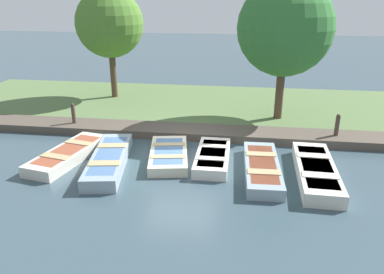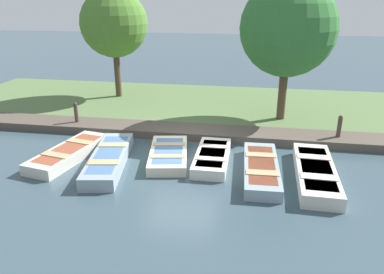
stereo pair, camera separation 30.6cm
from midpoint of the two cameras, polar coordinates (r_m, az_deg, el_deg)
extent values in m
plane|color=#384C56|center=(12.73, -1.05, -2.22)|extent=(80.00, 80.00, 0.00)
cube|color=#567042|center=(17.35, 1.99, 4.51)|extent=(8.00, 24.00, 0.19)
cube|color=#51473D|center=(14.13, 0.13, 0.83)|extent=(1.27, 16.67, 0.29)
cube|color=beige|center=(12.76, -17.55, -2.35)|extent=(3.31, 1.66, 0.35)
cube|color=#994C33|center=(12.70, -17.63, -1.69)|extent=(2.71, 1.32, 0.03)
cube|color=tan|center=(12.27, -19.35, -2.57)|extent=(0.50, 1.01, 0.03)
cube|color=tan|center=(13.12, -16.05, -0.65)|extent=(0.50, 1.01, 0.03)
cube|color=#8C9EA8|center=(11.94, -11.83, -3.30)|extent=(3.70, 1.58, 0.39)
cube|color=#4C709E|center=(11.87, -11.89, -2.52)|extent=(3.02, 1.26, 0.03)
cube|color=tan|center=(11.25, -12.56, -3.76)|extent=(0.51, 0.96, 0.03)
cube|color=tan|center=(12.47, -11.30, -1.15)|extent=(0.51, 0.96, 0.03)
cube|color=beige|center=(12.12, -2.88, -2.70)|extent=(2.81, 1.62, 0.31)
cube|color=#4C709E|center=(12.06, -2.90, -2.08)|extent=(2.30, 1.28, 0.02)
cube|color=tan|center=(11.59, -3.00, -2.95)|extent=(0.45, 1.11, 0.03)
cube|color=tan|center=(12.51, -2.80, -1.07)|extent=(0.45, 1.11, 0.03)
cube|color=silver|center=(11.89, 3.83, -3.13)|extent=(2.64, 1.02, 0.34)
cube|color=#994C33|center=(11.82, 3.85, -2.44)|extent=(2.16, 0.80, 0.03)
cube|color=beige|center=(11.36, 3.60, -3.31)|extent=(0.27, 0.93, 0.03)
cube|color=beige|center=(12.27, 4.08, -1.41)|extent=(0.27, 0.93, 0.03)
cube|color=#8C9EA8|center=(11.32, 11.25, -4.79)|extent=(3.33, 1.11, 0.34)
cube|color=#994C33|center=(11.25, 11.31, -4.06)|extent=(2.73, 0.87, 0.03)
cube|color=tan|center=(10.68, 11.49, -5.35)|extent=(0.36, 0.93, 0.03)
cube|color=tan|center=(11.81, 11.16, -2.67)|extent=(0.36, 0.93, 0.03)
cube|color=beige|center=(11.44, 19.03, -5.19)|extent=(3.56, 1.15, 0.39)
cube|color=beige|center=(11.36, 19.14, -4.37)|extent=(2.92, 0.90, 0.03)
cube|color=beige|center=(10.75, 19.58, -5.74)|extent=(0.38, 0.98, 0.03)
cube|color=beige|center=(11.96, 18.77, -2.89)|extent=(0.38, 0.98, 0.03)
cylinder|color=#47382D|center=(15.34, -16.63, 2.96)|extent=(0.15, 0.15, 0.99)
sphere|color=#47382D|center=(15.20, -16.83, 4.83)|extent=(0.14, 0.14, 0.14)
cylinder|color=#47382D|center=(14.18, 22.03, 0.81)|extent=(0.15, 0.15, 0.99)
sphere|color=#47382D|center=(14.02, 22.31, 2.82)|extent=(0.14, 0.14, 0.14)
cylinder|color=#4C3828|center=(19.03, -10.84, 9.74)|extent=(0.30, 0.30, 2.84)
sphere|color=#4C7A2D|center=(18.73, -11.34, 16.63)|extent=(3.17, 3.17, 3.17)
cylinder|color=#4C3828|center=(15.63, 14.19, 6.94)|extent=(0.33, 0.33, 2.78)
sphere|color=#337033|center=(15.25, 15.01, 15.71)|extent=(3.68, 3.68, 3.68)
camera|label=1|loc=(0.15, -89.28, 0.28)|focal=35.00mm
camera|label=2|loc=(0.15, 90.72, -0.28)|focal=35.00mm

